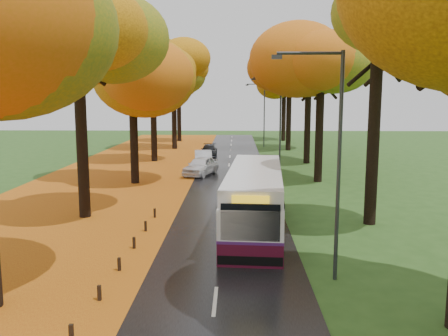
{
  "coord_description": "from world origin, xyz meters",
  "views": [
    {
      "loc": [
        0.65,
        -8.23,
        6.51
      ],
      "look_at": [
        0.0,
        17.21,
        2.6
      ],
      "focal_mm": 38.0,
      "sensor_mm": 36.0,
      "label": 1
    }
  ],
  "objects_px": {
    "streetlamp_mid": "(277,118)",
    "streetlamp_far": "(262,110)",
    "car_silver": "(203,159)",
    "car_white": "(201,166)",
    "car_dark": "(209,151)",
    "streetlamp_near": "(332,148)",
    "bus": "(255,197)"
  },
  "relations": [
    {
      "from": "streetlamp_mid",
      "to": "bus",
      "type": "bearing_deg",
      "value": -98.66
    },
    {
      "from": "car_dark",
      "to": "streetlamp_far",
      "type": "bearing_deg",
      "value": 57.64
    },
    {
      "from": "streetlamp_mid",
      "to": "streetlamp_far",
      "type": "bearing_deg",
      "value": 90.0
    },
    {
      "from": "car_white",
      "to": "car_dark",
      "type": "height_order",
      "value": "car_white"
    },
    {
      "from": "streetlamp_mid",
      "to": "car_silver",
      "type": "bearing_deg",
      "value": 143.0
    },
    {
      "from": "car_silver",
      "to": "car_dark",
      "type": "distance_m",
      "value": 7.58
    },
    {
      "from": "streetlamp_far",
      "to": "car_silver",
      "type": "bearing_deg",
      "value": -110.05
    },
    {
      "from": "streetlamp_mid",
      "to": "bus",
      "type": "relative_size",
      "value": 0.71
    },
    {
      "from": "streetlamp_near",
      "to": "streetlamp_far",
      "type": "xyz_separation_m",
      "value": [
        0.0,
        44.0,
        0.0
      ]
    },
    {
      "from": "streetlamp_near",
      "to": "streetlamp_far",
      "type": "distance_m",
      "value": 44.0
    },
    {
      "from": "streetlamp_mid",
      "to": "bus",
      "type": "xyz_separation_m",
      "value": [
        -2.37,
        -15.55,
        -3.13
      ]
    },
    {
      "from": "car_silver",
      "to": "car_dark",
      "type": "height_order",
      "value": "car_silver"
    },
    {
      "from": "streetlamp_far",
      "to": "car_dark",
      "type": "bearing_deg",
      "value": -122.69
    },
    {
      "from": "streetlamp_near",
      "to": "streetlamp_mid",
      "type": "xyz_separation_m",
      "value": [
        0.0,
        22.0,
        0.0
      ]
    },
    {
      "from": "streetlamp_mid",
      "to": "car_silver",
      "type": "height_order",
      "value": "streetlamp_mid"
    },
    {
      "from": "streetlamp_mid",
      "to": "car_white",
      "type": "relative_size",
      "value": 1.8
    },
    {
      "from": "bus",
      "to": "car_dark",
      "type": "height_order",
      "value": "bus"
    },
    {
      "from": "streetlamp_near",
      "to": "bus",
      "type": "bearing_deg",
      "value": 110.16
    },
    {
      "from": "streetlamp_near",
      "to": "streetlamp_far",
      "type": "relative_size",
      "value": 1.0
    },
    {
      "from": "streetlamp_mid",
      "to": "car_silver",
      "type": "distance_m",
      "value": 8.81
    },
    {
      "from": "car_white",
      "to": "car_silver",
      "type": "height_order",
      "value": "car_white"
    },
    {
      "from": "streetlamp_near",
      "to": "car_dark",
      "type": "xyz_separation_m",
      "value": [
        -6.21,
        34.32,
        -4.07
      ]
    },
    {
      "from": "streetlamp_near",
      "to": "bus",
      "type": "relative_size",
      "value": 0.71
    },
    {
      "from": "car_silver",
      "to": "car_dark",
      "type": "relative_size",
      "value": 1.07
    },
    {
      "from": "car_dark",
      "to": "car_silver",
      "type": "bearing_deg",
      "value": -90.31
    },
    {
      "from": "car_white",
      "to": "car_dark",
      "type": "relative_size",
      "value": 1.07
    },
    {
      "from": "bus",
      "to": "car_silver",
      "type": "relative_size",
      "value": 2.55
    },
    {
      "from": "bus",
      "to": "car_white",
      "type": "relative_size",
      "value": 2.55
    },
    {
      "from": "bus",
      "to": "car_dark",
      "type": "relative_size",
      "value": 2.73
    },
    {
      "from": "streetlamp_far",
      "to": "car_silver",
      "type": "xyz_separation_m",
      "value": [
        -6.3,
        -17.25,
        -3.94
      ]
    },
    {
      "from": "streetlamp_mid",
      "to": "car_silver",
      "type": "relative_size",
      "value": 1.8
    },
    {
      "from": "car_white",
      "to": "car_dark",
      "type": "distance_m",
      "value": 12.27
    }
  ]
}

